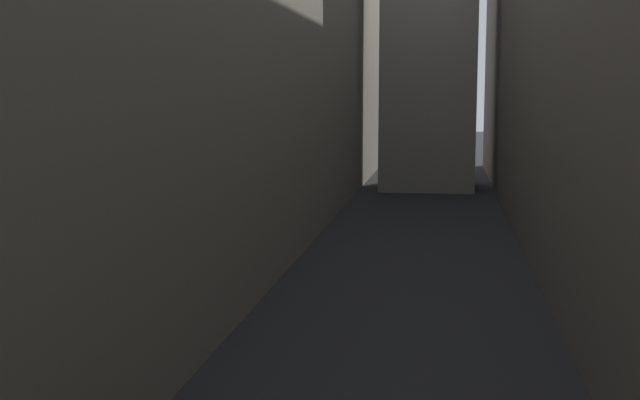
% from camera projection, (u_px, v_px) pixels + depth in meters
% --- Properties ---
extents(ground_plane, '(264.00, 264.00, 0.00)m').
position_uv_depth(ground_plane, '(407.00, 280.00, 35.39)').
color(ground_plane, '#232326').
extents(building_block_left, '(15.64, 108.00, 21.25)m').
position_uv_depth(building_block_left, '(124.00, 36.00, 37.96)').
color(building_block_left, gray).
rests_on(building_block_left, ground).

